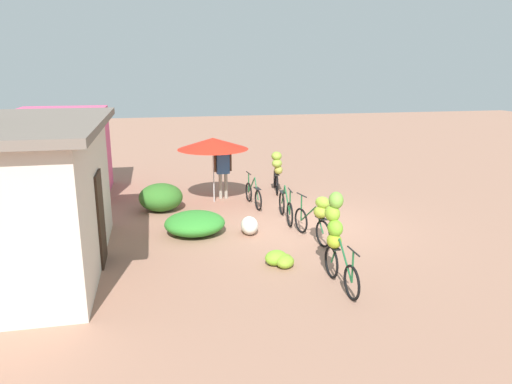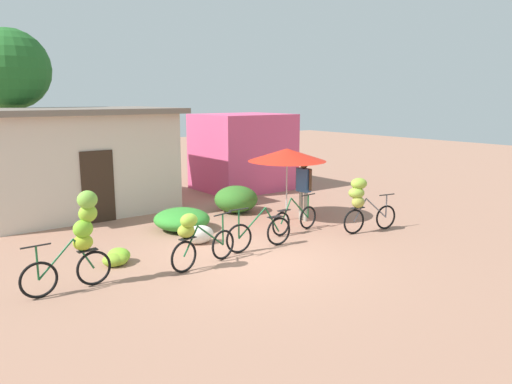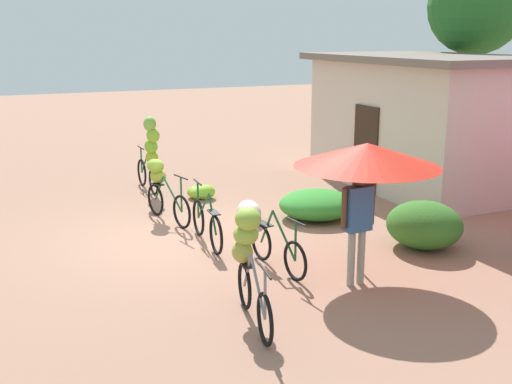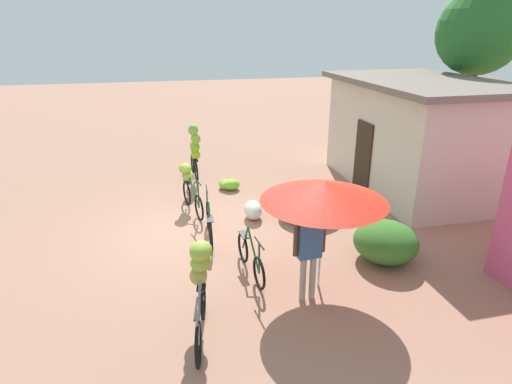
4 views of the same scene
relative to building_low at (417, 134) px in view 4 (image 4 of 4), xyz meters
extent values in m
plane|color=#A1725C|center=(1.50, -6.65, -1.57)|extent=(60.00, 60.00, 0.00)
cube|color=beige|center=(0.00, 0.00, -0.10)|extent=(5.21, 3.21, 2.95)
cube|color=#72665B|center=(0.00, 0.00, 1.46)|extent=(5.71, 3.71, 0.16)
cube|color=#332319|center=(0.00, -1.62, -0.57)|extent=(0.90, 0.06, 2.00)
cylinder|color=brown|center=(-1.17, 2.45, 0.19)|extent=(0.31, 0.31, 3.54)
sphere|color=#236225|center=(-1.17, 2.45, 2.72)|extent=(2.53, 2.53, 2.53)
ellipsoid|color=#358D30|center=(1.43, -3.71, -1.29)|extent=(1.44, 1.54, 0.56)
ellipsoid|color=#357226|center=(3.72, -2.92, -1.17)|extent=(1.31, 1.28, 0.80)
cylinder|color=beige|center=(4.31, -4.57, -0.59)|extent=(0.04, 0.04, 1.96)
cone|color=red|center=(4.31, -4.57, 0.28)|extent=(2.18, 2.18, 0.35)
torus|color=black|center=(-2.72, -6.20, -1.25)|extent=(0.66, 0.07, 0.66)
torus|color=black|center=(-1.75, -6.17, -1.25)|extent=(0.66, 0.07, 0.66)
cylinder|color=#19592D|center=(-1.92, -6.18, -0.94)|extent=(0.37, 0.05, 0.63)
cylinder|color=#19592D|center=(-2.40, -6.19, -0.94)|extent=(0.66, 0.05, 0.64)
cylinder|color=black|center=(-2.72, -6.20, -0.64)|extent=(0.50, 0.04, 0.03)
cylinder|color=#19592D|center=(-2.72, -6.20, -0.94)|extent=(0.04, 0.04, 0.61)
cube|color=black|center=(-1.85, -6.18, -0.89)|extent=(0.36, 0.15, 0.02)
ellipsoid|color=#9BB527|center=(-1.91, -6.15, -0.73)|extent=(0.37, 0.30, 0.29)
ellipsoid|color=#78BE2B|center=(-1.90, -6.16, -0.47)|extent=(0.38, 0.31, 0.33)
ellipsoid|color=#8ABB30|center=(-1.78, -6.14, -0.21)|extent=(0.40, 0.35, 0.33)
ellipsoid|color=#7AB840|center=(-1.80, -6.20, 0.05)|extent=(0.41, 0.36, 0.33)
torus|color=black|center=(0.97, -6.38, -1.25)|extent=(0.65, 0.17, 0.65)
torus|color=black|center=(-0.10, -6.59, -1.25)|extent=(0.65, 0.17, 0.65)
cylinder|color=#19592D|center=(0.09, -6.55, -0.97)|extent=(0.41, 0.11, 0.57)
cylinder|color=#19592D|center=(0.62, -6.45, -0.97)|extent=(0.72, 0.18, 0.58)
cylinder|color=black|center=(0.97, -6.38, -0.57)|extent=(0.50, 0.13, 0.03)
cylinder|color=#19592D|center=(0.97, -6.38, -0.91)|extent=(0.04, 0.04, 0.67)
cube|color=black|center=(0.01, -6.57, -0.89)|extent=(0.38, 0.21, 0.02)
ellipsoid|color=#9AAB33|center=(-0.01, -6.54, -0.75)|extent=(0.44, 0.39, 0.28)
ellipsoid|color=#8EBB34|center=(0.03, -6.60, -0.52)|extent=(0.47, 0.43, 0.28)
torus|color=black|center=(1.49, -6.23, -1.24)|extent=(0.67, 0.09, 0.67)
torus|color=black|center=(2.58, -6.31, -1.24)|extent=(0.67, 0.09, 0.67)
cylinder|color=#19592D|center=(2.39, -6.29, -0.93)|extent=(0.41, 0.06, 0.63)
cylinder|color=#19592D|center=(1.84, -6.26, -0.93)|extent=(0.73, 0.09, 0.64)
cylinder|color=black|center=(1.49, -6.23, -0.58)|extent=(0.50, 0.06, 0.03)
cylinder|color=#19592D|center=(1.49, -6.23, -0.91)|extent=(0.04, 0.04, 0.66)
cube|color=black|center=(2.47, -6.30, -0.87)|extent=(0.37, 0.16, 0.02)
torus|color=black|center=(4.13, -5.64, -1.27)|extent=(0.61, 0.10, 0.61)
torus|color=black|center=(3.13, -5.73, -1.27)|extent=(0.61, 0.10, 0.61)
cylinder|color=#19592D|center=(3.31, -5.72, -0.96)|extent=(0.39, 0.07, 0.63)
cylinder|color=#19592D|center=(3.81, -5.67, -0.96)|extent=(0.68, 0.10, 0.64)
cylinder|color=black|center=(4.13, -5.64, -0.66)|extent=(0.50, 0.07, 0.03)
cylinder|color=#19592D|center=(4.13, -5.64, -0.96)|extent=(0.04, 0.04, 0.61)
cube|color=black|center=(3.23, -5.73, -0.93)|extent=(0.37, 0.17, 0.02)
torus|color=black|center=(5.75, -6.90, -1.25)|extent=(0.64, 0.16, 0.64)
torus|color=black|center=(4.72, -6.72, -1.25)|extent=(0.64, 0.16, 0.64)
cylinder|color=slate|center=(4.90, -6.75, -0.97)|extent=(0.40, 0.11, 0.58)
cylinder|color=slate|center=(5.41, -6.84, -0.97)|extent=(0.70, 0.16, 0.59)
cylinder|color=black|center=(5.75, -6.90, -0.65)|extent=(0.50, 0.12, 0.03)
cylinder|color=slate|center=(5.75, -6.90, -0.95)|extent=(0.04, 0.04, 0.60)
cube|color=black|center=(4.82, -6.74, -0.90)|extent=(0.38, 0.20, 0.02)
ellipsoid|color=#9D9F3E|center=(4.78, -6.78, -0.74)|extent=(0.39, 0.34, 0.29)
ellipsoid|color=#91AF3E|center=(4.77, -6.72, -0.51)|extent=(0.51, 0.47, 0.28)
ellipsoid|color=#91B23A|center=(4.85, -6.72, -0.29)|extent=(0.50, 0.45, 0.29)
ellipsoid|color=#7DC02D|center=(-0.90, -5.24, -1.42)|extent=(0.60, 0.63, 0.32)
ellipsoid|color=#86B52C|center=(-1.01, -5.39, -1.44)|extent=(0.58, 0.55, 0.26)
ellipsoid|color=#81AB2D|center=(-1.09, -5.40, -1.44)|extent=(0.57, 0.56, 0.27)
ellipsoid|color=silver|center=(1.16, -5.07, -1.35)|extent=(0.75, 0.53, 0.44)
cylinder|color=gray|center=(4.65, -5.00, -1.16)|extent=(0.11, 0.11, 0.83)
cylinder|color=gray|center=(4.63, -4.82, -1.16)|extent=(0.11, 0.11, 0.83)
cube|color=#33598C|center=(4.64, -4.91, -0.42)|extent=(0.23, 0.41, 0.66)
cylinder|color=#4C3321|center=(4.66, -5.16, -0.38)|extent=(0.08, 0.08, 0.59)
cylinder|color=#4C3321|center=(4.62, -4.66, -0.38)|extent=(0.08, 0.08, 0.59)
sphere|color=#4C3321|center=(4.64, -4.91, 0.03)|extent=(0.22, 0.22, 0.22)
camera|label=1|loc=(-10.13, -2.84, 2.54)|focal=33.45mm
camera|label=2|loc=(-4.60, -14.89, 1.86)|focal=34.60mm
camera|label=3|loc=(11.86, -9.81, 2.01)|focal=43.87mm
camera|label=4|loc=(10.52, -7.20, 2.86)|focal=29.76mm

